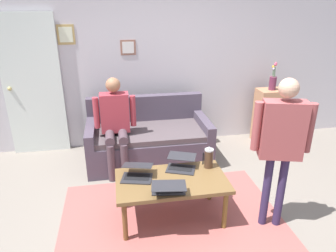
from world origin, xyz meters
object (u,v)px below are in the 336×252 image
Objects in this scene: laptop_left at (137,174)px; side_shelf at (268,116)px; french_press at (209,158)px; interior_door at (33,87)px; couch at (148,140)px; person_standing at (282,137)px; laptop_center at (181,164)px; person_seated at (115,120)px; coffee_table at (172,184)px; laptop_right at (169,188)px; flower_vase at (273,81)px.

side_shelf is (-2.26, -1.57, -0.08)m from laptop_left.
side_shelf reaches higher than french_press.
couch is at bearing 160.25° from interior_door.
french_press is 0.16× the size of person_standing.
laptop_left is at bearing -15.73° from person_standing.
couch is (-1.60, 0.57, -0.72)m from interior_door.
laptop_center is at bearing 136.27° from interior_door.
person_seated is at bearing 11.87° from side_shelf.
side_shelf is 0.69× the size of person_seated.
laptop_left reaches higher than coffee_table.
coffee_table is (-1.68, 1.95, -0.60)m from interior_door.
interior_door reaches higher than couch.
laptop_center is 2.30m from side_shelf.
french_press reaches higher than laptop_center.
side_shelf is (-1.92, -1.67, 0.01)m from coffee_table.
coffee_table is at bearing 114.83° from person_seated.
french_press reaches higher than laptop_right.
french_press is (-0.53, 1.20, 0.28)m from couch.
person_standing is at bearing 123.08° from couch.
coffee_table is 2.61m from flower_vase.
person_seated is at bearing -79.80° from laptop_left.
couch is 2.02m from side_shelf.
interior_door is at bearing -39.81° from person_standing.
couch reaches higher than laptop_right.
side_shelf is at bearing -171.78° from couch.
couch is 4.30× the size of laptop_center.
laptop_right is 1.17m from person_standing.
side_shelf is (-1.99, -1.88, -0.08)m from laptop_right.
laptop_center is 1.09× the size of laptop_right.
side_shelf is 2.22m from person_standing.
side_shelf is at bearing -136.53° from laptop_right.
laptop_right is at bearing 126.55° from interior_door.
flower_vase is (0.00, 0.00, 0.59)m from side_shelf.
person_standing is 1.22× the size of person_seated.
laptop_center is 2.35m from flower_vase.
flower_vase is (-1.91, -1.67, 0.60)m from coffee_table.
person_standing is at bearing 136.97° from person_seated.
coffee_table is at bearing 55.87° from laptop_center.
side_shelf is at bearing -140.55° from laptop_center.
person_seated is at bearing 26.59° from couch.
laptop_left is 1.48m from person_standing.
side_shelf is 2.02× the size of flower_vase.
person_seated reaches higher than laptop_left.
laptop_center reaches higher than coffee_table.
french_press is at bearing 45.40° from side_shelf.
laptop_right is (-0.01, 1.60, 0.22)m from couch.
french_press is at bearing -158.06° from coffee_table.
coffee_table is 0.51m from french_press.
laptop_left is at bearing 78.37° from couch.
laptop_right is at bearing 90.38° from couch.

